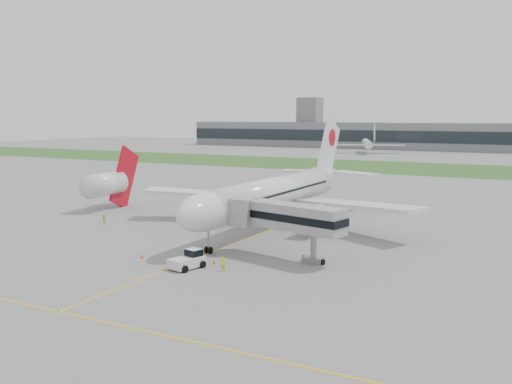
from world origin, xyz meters
The scene contains 14 objects.
ground centered at (0.00, 0.00, 0.00)m, with size 600.00×600.00×0.00m, color gray.
apron_markings centered at (0.00, -5.00, 0.00)m, with size 70.00×70.00×0.04m, color yellow, non-canonical shape.
grass_strip centered at (0.00, 120.00, 0.01)m, with size 600.00×50.00×0.02m, color #2A5921.
terminal_building centered at (0.00, 229.87, 7.00)m, with size 320.00×22.30×14.00m.
control_tower centered at (-90.00, 232.00, 0.00)m, with size 12.00×12.00×56.00m, color gray, non-canonical shape.
airliner centered at (0.00, 4.87, 5.66)m, with size 48.13×53.95×17.88m.
pushback_tug centered at (1.75, -21.95, 0.97)m, with size 3.55×4.55×2.11m.
jet_bridge centered at (9.67, -12.86, 5.31)m, with size 15.72×6.52×7.17m.
safety_cone_left centered at (-5.97, -21.06, 0.31)m, with size 0.45×0.45×0.62m, color #EE450C.
safety_cone_right centered at (3.46, -19.13, 0.29)m, with size 0.42×0.42×0.58m, color #EE450C.
ground_crew_near centered at (5.98, -21.19, 0.83)m, with size 0.61×0.40×1.66m, color yellow.
ground_crew_far centered at (-26.18, -5.96, 0.77)m, with size 0.75×0.59×1.55m, color #ADDC24.
neighbor_aircraft centered at (-35.74, 5.33, 4.99)m, with size 5.43×15.53×12.58m.
distant_aircraft_left centered at (-41.97, 187.86, 0.00)m, with size 34.90×30.79×13.34m, color silver, non-canonical shape.
Camera 1 is at (39.25, -75.36, 17.62)m, focal length 40.00 mm.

